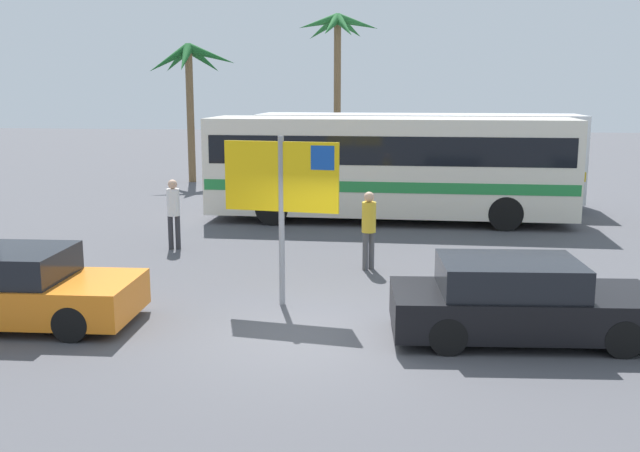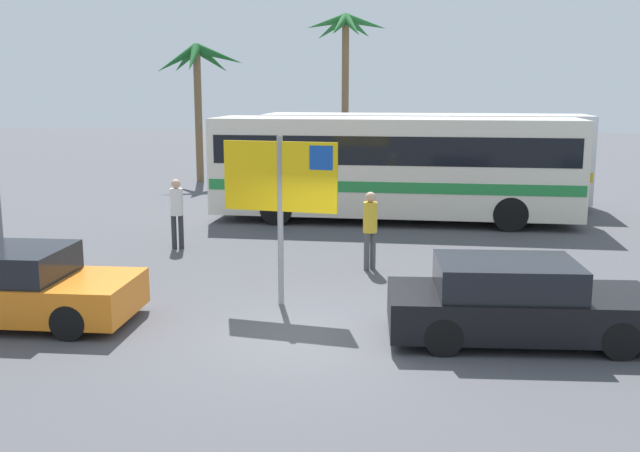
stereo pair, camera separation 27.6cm
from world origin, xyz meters
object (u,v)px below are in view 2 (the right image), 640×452
(bus_rear_coach, at_px, (423,154))
(pedestrian_by_bus, at_px, (370,224))
(bus_front_coach, at_px, (394,164))
(pedestrian_near_sign, at_px, (177,208))
(ferry_sign, at_px, (283,183))
(car_black, at_px, (517,302))
(car_orange, at_px, (17,287))

(bus_rear_coach, bearing_deg, pedestrian_by_bus, -96.11)
(bus_front_coach, xyz_separation_m, pedestrian_by_bus, (-0.19, -6.35, -0.72))
(pedestrian_by_bus, height_order, pedestrian_near_sign, pedestrian_near_sign)
(ferry_sign, height_order, car_black, ferry_sign)
(pedestrian_by_bus, bearing_deg, bus_front_coach, -45.78)
(bus_rear_coach, relative_size, ferry_sign, 3.46)
(bus_front_coach, height_order, pedestrian_by_bus, bus_front_coach)
(ferry_sign, relative_size, car_black, 0.72)
(bus_front_coach, height_order, bus_rear_coach, same)
(bus_front_coach, xyz_separation_m, pedestrian_near_sign, (-5.26, -4.86, -0.72))
(bus_rear_coach, relative_size, pedestrian_by_bus, 6.19)
(bus_front_coach, bearing_deg, bus_rear_coach, 75.88)
(bus_front_coach, xyz_separation_m, car_black, (2.56, -10.69, -1.15))
(bus_rear_coach, distance_m, car_orange, 15.99)
(ferry_sign, height_order, pedestrian_near_sign, ferry_sign)
(bus_rear_coach, bearing_deg, ferry_sign, -100.90)
(bus_front_coach, distance_m, car_black, 11.06)
(bus_rear_coach, xyz_separation_m, car_black, (1.71, -14.06, -1.15))
(ferry_sign, bearing_deg, car_black, -11.13)
(car_orange, distance_m, car_black, 8.58)
(car_black, bearing_deg, car_orange, 177.24)
(bus_rear_coach, height_order, ferry_sign, ferry_sign)
(bus_rear_coach, bearing_deg, car_black, -83.05)
(bus_front_coach, distance_m, car_orange, 12.61)
(bus_front_coach, distance_m, pedestrian_near_sign, 7.19)
(bus_front_coach, bearing_deg, car_black, -76.52)
(pedestrian_near_sign, bearing_deg, car_orange, 157.91)
(ferry_sign, bearing_deg, car_orange, -151.21)
(car_orange, height_order, pedestrian_near_sign, pedestrian_near_sign)
(ferry_sign, bearing_deg, bus_rear_coach, 86.55)
(ferry_sign, distance_m, car_black, 4.70)
(bus_rear_coach, bearing_deg, bus_front_coach, -104.12)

